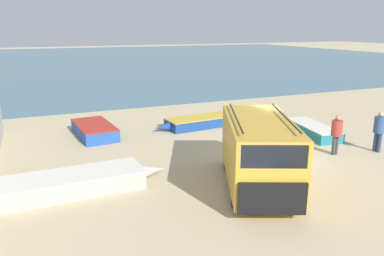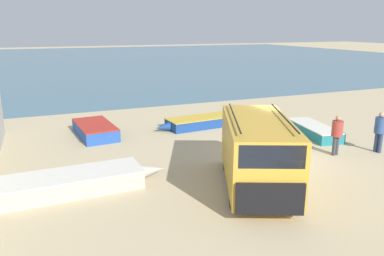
{
  "view_description": "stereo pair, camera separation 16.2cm",
  "coord_description": "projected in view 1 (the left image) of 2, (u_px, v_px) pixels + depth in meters",
  "views": [
    {
      "loc": [
        -9.07,
        -12.27,
        5.32
      ],
      "look_at": [
        -2.86,
        2.42,
        1.0
      ],
      "focal_mm": 35.0,
      "sensor_mm": 36.0,
      "label": 1
    },
    {
      "loc": [
        -8.92,
        -12.33,
        5.32
      ],
      "look_at": [
        -2.86,
        2.42,
        1.0
      ],
      "focal_mm": 35.0,
      "sensor_mm": 36.0,
      "label": 2
    }
  ],
  "objects": [
    {
      "name": "ground_plane",
      "position": [
        277.0,
        158.0,
        15.71
      ],
      "size": [
        200.0,
        200.0,
        0.0
      ],
      "primitive_type": "plane",
      "color": "tan"
    },
    {
      "name": "sea_water",
      "position": [
        91.0,
        60.0,
        61.93
      ],
      "size": [
        120.0,
        80.0,
        0.01
      ],
      "primitive_type": "cube",
      "color": "#477084",
      "rests_on": "ground_plane"
    },
    {
      "name": "parked_van",
      "position": [
        258.0,
        151.0,
        12.53
      ],
      "size": [
        3.85,
        5.4,
        2.51
      ],
      "rotation": [
        0.0,
        0.0,
        4.3
      ],
      "color": "gold",
      "rests_on": "ground_plane"
    },
    {
      "name": "fishing_rowboat_0",
      "position": [
        311.0,
        129.0,
        19.11
      ],
      "size": [
        1.8,
        4.33,
        0.53
      ],
      "rotation": [
        0.0,
        0.0,
        1.41
      ],
      "color": "#1E757F",
      "rests_on": "ground_plane"
    },
    {
      "name": "fishing_rowboat_1",
      "position": [
        79.0,
        182.0,
        12.48
      ],
      "size": [
        5.63,
        1.75,
        0.62
      ],
      "rotation": [
        0.0,
        0.0,
        0.03
      ],
      "color": "#ADA89E",
      "rests_on": "ground_plane"
    },
    {
      "name": "fishing_rowboat_2",
      "position": [
        199.0,
        122.0,
        20.48
      ],
      "size": [
        4.74,
        1.83,
        0.55
      ],
      "rotation": [
        0.0,
        0.0,
        3.24
      ],
      "color": "navy",
      "rests_on": "ground_plane"
    },
    {
      "name": "fishing_rowboat_3",
      "position": [
        94.0,
        130.0,
        18.87
      ],
      "size": [
        1.93,
        4.19,
        0.62
      ],
      "rotation": [
        0.0,
        0.0,
        1.66
      ],
      "color": "#234CA3",
      "rests_on": "ground_plane"
    },
    {
      "name": "fisherman_0",
      "position": [
        337.0,
        131.0,
        15.87
      ],
      "size": [
        0.45,
        0.45,
        1.73
      ],
      "rotation": [
        0.0,
        0.0,
        4.89
      ],
      "color": "#38383D",
      "rests_on": "ground_plane"
    },
    {
      "name": "fisherman_1",
      "position": [
        379.0,
        128.0,
        16.23
      ],
      "size": [
        0.47,
        0.47,
        1.8
      ],
      "rotation": [
        0.0,
        0.0,
        0.26
      ],
      "color": "navy",
      "rests_on": "ground_plane"
    }
  ]
}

